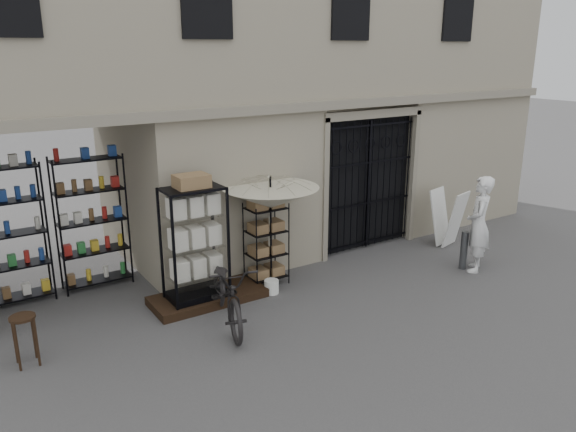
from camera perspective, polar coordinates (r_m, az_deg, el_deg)
ground at (r=10.20m, az=8.17°, el=-8.48°), size 80.00×80.00×0.00m
main_building at (r=12.51m, az=-3.58°, el=17.54°), size 14.00×4.00×9.00m
shop_recess at (r=10.22m, az=-22.23°, el=-0.55°), size 3.00×1.70×3.00m
shop_shelving at (r=10.75m, az=-22.88°, el=-1.20°), size 2.70×0.50×2.50m
iron_gate at (r=12.43m, az=7.69°, el=3.48°), size 2.50×0.21×3.00m
step_platform at (r=10.16m, az=-8.13°, el=-8.12°), size 2.00×0.90×0.15m
display_cabinet at (r=9.68m, az=-9.40°, el=-3.36°), size 1.10×0.84×2.12m
wire_rack at (r=10.53m, az=-2.23°, el=-2.93°), size 0.78×0.63×1.59m
market_umbrella at (r=10.16m, az=-1.79°, el=2.46°), size 1.74×1.77×2.52m
white_bucket at (r=10.34m, az=-1.69°, el=-7.19°), size 0.31×0.31×0.25m
bicycle at (r=9.40m, az=-6.06°, el=-10.73°), size 1.01×1.27×2.11m
wooden_stool at (r=8.86m, az=-25.12°, el=-11.27°), size 0.46×0.46×0.75m
steel_bollard at (r=11.89m, az=17.43°, el=-3.33°), size 0.19×0.19×0.79m
shopkeeper at (r=12.03m, az=18.37°, el=-5.20°), size 1.77×1.95×0.46m
easel_sign at (r=13.11m, az=15.93°, el=-0.18°), size 0.75×0.81×1.26m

